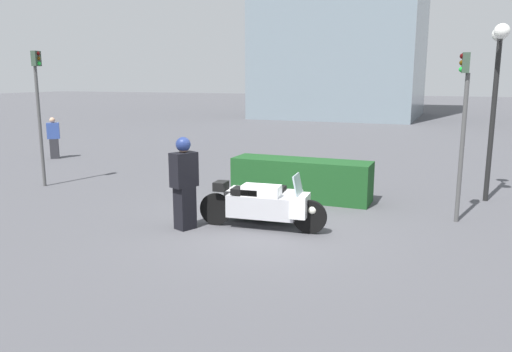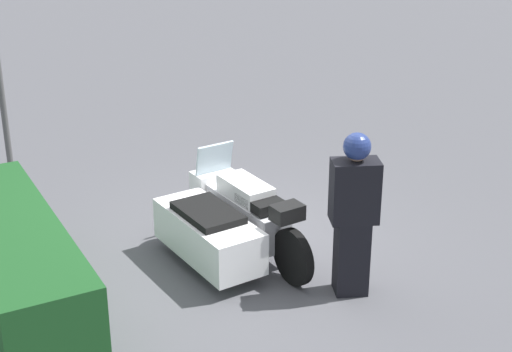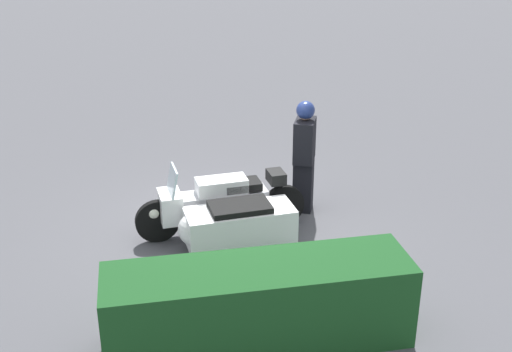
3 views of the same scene
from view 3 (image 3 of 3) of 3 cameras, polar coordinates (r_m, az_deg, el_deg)
ground_plane at (r=9.88m, az=-2.05°, el=-5.34°), size 160.00×160.00×0.00m
police_motorcycle at (r=9.48m, az=-2.73°, el=-3.47°), size 2.64×1.23×1.16m
officer_rider at (r=10.35m, az=4.30°, el=1.98°), size 0.48×0.59×1.86m
hedge_bush_curbside at (r=7.41m, az=0.25°, el=-11.41°), size 3.47×0.92×1.00m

